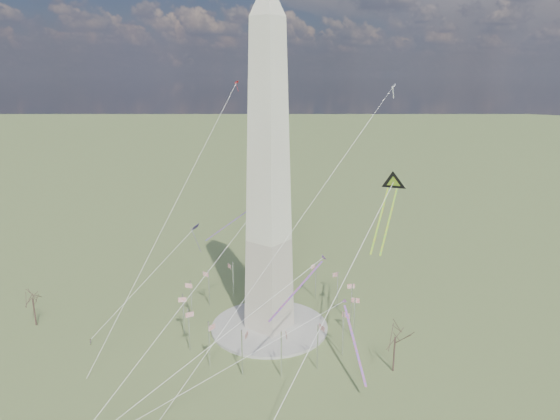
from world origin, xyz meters
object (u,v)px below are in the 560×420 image
Objects in this scene: tree_near at (395,335)px; kite_delta_black at (392,186)px; washington_monument at (269,176)px; person_west at (91,342)px.

kite_delta_black is at bearing 125.01° from tree_near.
washington_monument is at bearing -177.89° from tree_near.
washington_monument is 55.15m from tree_near.
tree_near is at bearing 110.73° from kite_delta_black.
washington_monument is at bearing -114.50° from person_west.
person_west is 97.19m from kite_delta_black.
washington_monument is 56.20× the size of person_west.
person_west is at bearing -132.20° from washington_monument.
kite_delta_black reaches higher than tree_near.
washington_monument is at bearing 10.38° from kite_delta_black.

